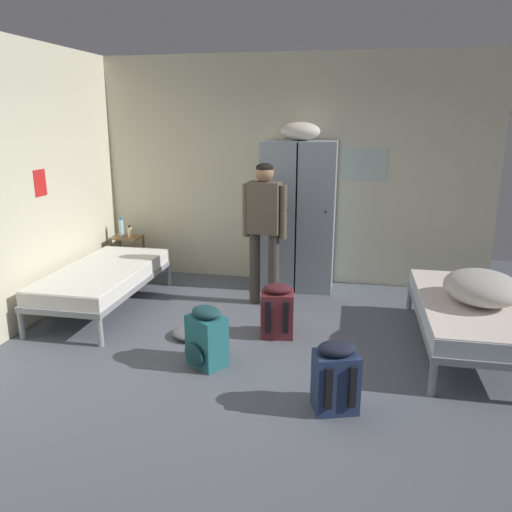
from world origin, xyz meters
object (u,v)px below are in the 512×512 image
(bedding_heap, at_px, (482,287))
(backpack_teal, at_px, (206,338))
(locker_bank, at_px, (298,213))
(bed_right, at_px, (468,311))
(water_bottle, at_px, (121,227))
(lotion_bottle, at_px, (130,232))
(bed_left_rear, at_px, (104,277))
(person_traveler, at_px, (264,221))
(backpack_navy, at_px, (335,377))
(backpack_maroon, at_px, (277,311))
(shelf_unit, at_px, (128,252))
(clothes_pile_grey, at_px, (193,332))

(bedding_heap, distance_m, backpack_teal, 2.54)
(locker_bank, distance_m, bedding_heap, 2.42)
(bed_right, xyz_separation_m, water_bottle, (-4.17, 1.48, 0.30))
(lotion_bottle, bearing_deg, bed_right, -19.41)
(locker_bank, relative_size, bed_left_rear, 1.09)
(locker_bank, distance_m, lotion_bottle, 2.27)
(bed_right, relative_size, lotion_bottle, 11.52)
(person_traveler, xyz_separation_m, water_bottle, (-2.09, 0.66, -0.31))
(backpack_navy, bearing_deg, lotion_bottle, 136.87)
(person_traveler, xyz_separation_m, backpack_maroon, (0.29, -0.86, -0.73))
(bedding_heap, bearing_deg, bed_right, 164.63)
(shelf_unit, relative_size, bed_right, 0.30)
(bed_right, distance_m, backpack_maroon, 1.80)
(locker_bank, bearing_deg, backpack_navy, -77.58)
(backpack_teal, xyz_separation_m, backpack_navy, (1.14, -0.47, 0.00))
(water_bottle, bearing_deg, bed_right, -19.49)
(backpack_maroon, distance_m, clothes_pile_grey, 0.87)
(shelf_unit, relative_size, clothes_pile_grey, 1.38)
(bed_left_rear, height_order, backpack_navy, backpack_navy)
(bedding_heap, distance_m, lotion_bottle, 4.35)
(bed_left_rear, height_order, backpack_teal, backpack_teal)
(backpack_maroon, xyz_separation_m, backpack_navy, (0.62, -1.21, 0.00))
(shelf_unit, relative_size, bed_left_rear, 0.30)
(person_traveler, relative_size, backpack_navy, 2.98)
(bedding_heap, xyz_separation_m, clothes_pile_grey, (-2.70, -0.21, -0.59))
(shelf_unit, height_order, backpack_teal, shelf_unit)
(backpack_navy, xyz_separation_m, clothes_pile_grey, (-1.45, 1.02, -0.21))
(locker_bank, xyz_separation_m, bed_left_rear, (-2.07, -1.18, -0.59))
(water_bottle, relative_size, backpack_navy, 0.45)
(water_bottle, bearing_deg, person_traveler, -17.61)
(bed_right, height_order, backpack_navy, backpack_navy)
(water_bottle, xyz_separation_m, lotion_bottle, (0.15, -0.06, -0.04))
(bed_left_rear, distance_m, bedding_heap, 3.95)
(bed_right, bearing_deg, backpack_navy, -132.99)
(shelf_unit, bearing_deg, backpack_navy, -42.86)
(bed_right, xyz_separation_m, bedding_heap, (0.09, -0.02, 0.25))
(person_traveler, distance_m, backpack_navy, 2.37)
(bed_left_rear, relative_size, backpack_navy, 3.45)
(backpack_teal, bearing_deg, backpack_navy, -22.39)
(locker_bank, distance_m, clothes_pile_grey, 2.13)
(bed_right, distance_m, clothes_pile_grey, 2.65)
(bed_left_rear, bearing_deg, backpack_teal, -35.47)
(lotion_bottle, bearing_deg, backpack_navy, -43.13)
(bedding_heap, relative_size, backpack_maroon, 1.41)
(shelf_unit, distance_m, backpack_maroon, 2.74)
(bedding_heap, relative_size, clothes_pile_grey, 1.87)
(backpack_maroon, bearing_deg, person_traveler, 108.66)
(backpack_navy, bearing_deg, backpack_teal, 157.61)
(locker_bank, xyz_separation_m, shelf_unit, (-2.32, -0.03, -0.62))
(backpack_teal, xyz_separation_m, clothes_pile_grey, (-0.30, 0.55, -0.21))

